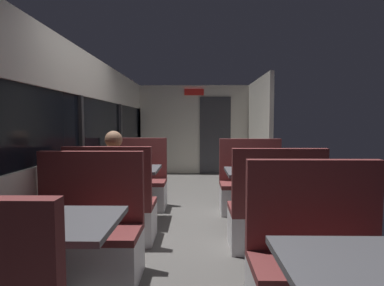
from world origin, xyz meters
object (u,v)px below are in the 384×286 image
at_px(bench_mid_window_facing_end, 112,213).
at_px(bench_rear_aisle_facing_end, 274,219).
at_px(bench_near_window_facing_entry, 86,241).
at_px(bench_front_aisle_facing_entry, 320,277).
at_px(coffee_cup_primary, 250,169).
at_px(dining_table_near_window, 47,236).
at_px(bench_rear_aisle_facing_entry, 251,190).
at_px(bench_mid_window_facing_entry, 136,187).
at_px(dining_table_rear_aisle, 261,178).
at_px(seated_passenger, 114,193).
at_px(dining_table_mid_window, 126,175).
at_px(coffee_cup_secondary, 119,164).

bearing_deg(bench_mid_window_facing_end, bench_rear_aisle_facing_end, -6.38).
height_order(bench_near_window_facing_entry, bench_front_aisle_facing_entry, same).
distance_m(bench_near_window_facing_entry, coffee_cup_primary, 2.05).
bearing_deg(bench_near_window_facing_entry, bench_front_aisle_facing_entry, -18.53).
height_order(dining_table_near_window, bench_mid_window_facing_end, bench_mid_window_facing_end).
bearing_deg(coffee_cup_primary, bench_near_window_facing_entry, -143.65).
bearing_deg(bench_front_aisle_facing_entry, bench_rear_aisle_facing_entry, 90.00).
bearing_deg(bench_rear_aisle_facing_end, bench_mid_window_facing_entry, 138.23).
bearing_deg(bench_rear_aisle_facing_end, dining_table_rear_aisle, 90.00).
xyz_separation_m(bench_mid_window_facing_end, bench_rear_aisle_facing_entry, (1.79, 1.20, 0.00)).
bearing_deg(bench_near_window_facing_entry, dining_table_rear_aisle, 37.07).
relative_size(bench_near_window_facing_entry, seated_passenger, 0.87).
distance_m(dining_table_mid_window, dining_table_rear_aisle, 1.80).
xyz_separation_m(bench_near_window_facing_entry, bench_front_aisle_facing_entry, (1.79, -0.60, 0.00)).
distance_m(seated_passenger, coffee_cup_secondary, 0.72).
bearing_deg(coffee_cup_secondary, bench_front_aisle_facing_entry, -49.30).
relative_size(bench_mid_window_facing_end, coffee_cup_primary, 12.22).
bearing_deg(seated_passenger, dining_table_rear_aisle, 13.42).
bearing_deg(coffee_cup_secondary, bench_rear_aisle_facing_end, -26.46).
distance_m(dining_table_rear_aisle, coffee_cup_secondary, 1.90).
height_order(bench_mid_window_facing_end, bench_rear_aisle_facing_entry, same).
bearing_deg(bench_near_window_facing_entry, coffee_cup_secondary, 93.37).
height_order(dining_table_mid_window, seated_passenger, seated_passenger).
xyz_separation_m(bench_mid_window_facing_entry, seated_passenger, (0.00, -1.33, 0.21)).
relative_size(bench_mid_window_facing_end, bench_front_aisle_facing_entry, 1.00).
relative_size(bench_near_window_facing_entry, bench_mid_window_facing_entry, 1.00).
xyz_separation_m(dining_table_near_window, bench_mid_window_facing_end, (0.00, 1.55, -0.31)).
bearing_deg(bench_rear_aisle_facing_entry, bench_rear_aisle_facing_end, -90.00).
relative_size(dining_table_near_window, seated_passenger, 0.71).
relative_size(dining_table_near_window, bench_front_aisle_facing_entry, 0.82).
distance_m(dining_table_mid_window, seated_passenger, 0.64).
xyz_separation_m(bench_rear_aisle_facing_entry, coffee_cup_primary, (-0.18, -0.86, 0.46)).
xyz_separation_m(dining_table_near_window, bench_near_window_facing_entry, (0.00, 0.70, -0.31)).
distance_m(bench_mid_window_facing_entry, dining_table_rear_aisle, 2.03).
relative_size(dining_table_mid_window, bench_mid_window_facing_end, 0.82).
bearing_deg(bench_front_aisle_facing_entry, bench_near_window_facing_entry, 161.47).
bearing_deg(seated_passenger, dining_table_mid_window, 90.00).
distance_m(bench_mid_window_facing_end, bench_mid_window_facing_entry, 1.40).
height_order(dining_table_rear_aisle, bench_rear_aisle_facing_end, bench_rear_aisle_facing_end).
relative_size(bench_front_aisle_facing_entry, coffee_cup_primary, 12.22).
xyz_separation_m(bench_mid_window_facing_end, bench_front_aisle_facing_entry, (1.79, -1.45, 0.00)).
height_order(dining_table_near_window, coffee_cup_secondary, coffee_cup_secondary).
relative_size(dining_table_near_window, dining_table_mid_window, 1.00).
height_order(bench_rear_aisle_facing_end, coffee_cup_primary, bench_rear_aisle_facing_end).
height_order(dining_table_mid_window, bench_mid_window_facing_end, bench_mid_window_facing_end).
height_order(seated_passenger, coffee_cup_primary, seated_passenger).
bearing_deg(seated_passenger, bench_near_window_facing_entry, -90.00).
xyz_separation_m(bench_mid_window_facing_end, bench_rear_aisle_facing_end, (1.79, -0.20, 0.00)).
bearing_deg(bench_rear_aisle_facing_entry, bench_mid_window_facing_end, -146.19).
bearing_deg(dining_table_mid_window, dining_table_near_window, -90.00).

